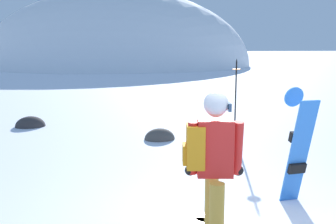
{
  "coord_description": "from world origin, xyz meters",
  "views": [
    {
      "loc": [
        -2.01,
        -3.64,
        2.16
      ],
      "look_at": [
        -0.21,
        2.94,
        1.0
      ],
      "focal_mm": 41.66,
      "sensor_mm": 36.0,
      "label": 1
    }
  ],
  "objects": [
    {
      "name": "piste_marker_near",
      "position": [
        2.01,
        4.9,
        1.07
      ],
      "size": [
        0.2,
        0.2,
        1.87
      ],
      "color": "black",
      "rests_on": "ground"
    },
    {
      "name": "ridge_peak_main",
      "position": [
        4.3,
        39.47,
        0.0
      ],
      "size": [
        28.52,
        25.67,
        16.23
      ],
      "color": "white",
      "rests_on": "ground"
    },
    {
      "name": "rock_small",
      "position": [
        0.15,
        5.01,
        0.0
      ],
      "size": [
        0.72,
        0.61,
        0.5
      ],
      "color": "#4C4742",
      "rests_on": "ground"
    },
    {
      "name": "rock_dark",
      "position": [
        -2.89,
        7.34,
        0.0
      ],
      "size": [
        0.79,
        0.67,
        0.56
      ],
      "color": "#383333",
      "rests_on": "ground"
    },
    {
      "name": "snowboarder_main",
      "position": [
        -0.57,
        -0.05,
        0.92
      ],
      "size": [
        0.7,
        1.78,
        1.71
      ],
      "color": "orange",
      "rests_on": "ground"
    },
    {
      "name": "spare_snowboard",
      "position": [
        1.02,
        0.82,
        0.82
      ],
      "size": [
        0.28,
        0.43,
        1.62
      ],
      "color": "blue",
      "rests_on": "ground"
    }
  ]
}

